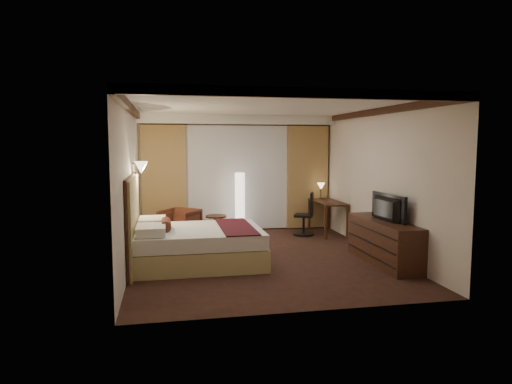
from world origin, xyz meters
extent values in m
cube|color=black|center=(0.00, 0.00, 0.00)|extent=(4.50, 5.50, 0.01)
cube|color=white|center=(0.00, 0.00, 2.70)|extent=(4.50, 5.50, 0.01)
cube|color=silver|center=(0.00, 2.75, 1.35)|extent=(4.50, 0.02, 2.70)
cube|color=silver|center=(-2.25, 0.00, 1.35)|extent=(0.02, 5.50, 2.70)
cube|color=silver|center=(2.25, 0.00, 1.35)|extent=(0.02, 5.50, 2.70)
cube|color=white|center=(0.00, 2.50, 2.60)|extent=(4.50, 0.50, 0.20)
cube|color=silver|center=(0.00, 2.67, 1.25)|extent=(2.48, 0.04, 2.45)
cube|color=tan|center=(-1.70, 2.61, 1.25)|extent=(1.00, 0.14, 2.45)
cube|color=tan|center=(1.70, 2.61, 1.25)|extent=(1.00, 0.14, 2.45)
imported|color=#532719|center=(-1.38, 1.85, 0.37)|extent=(0.96, 0.95, 0.73)
imported|color=black|center=(1.97, -0.80, 1.05)|extent=(0.66, 1.07, 0.14)
camera|label=1|loc=(-1.65, -7.93, 2.04)|focal=32.00mm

